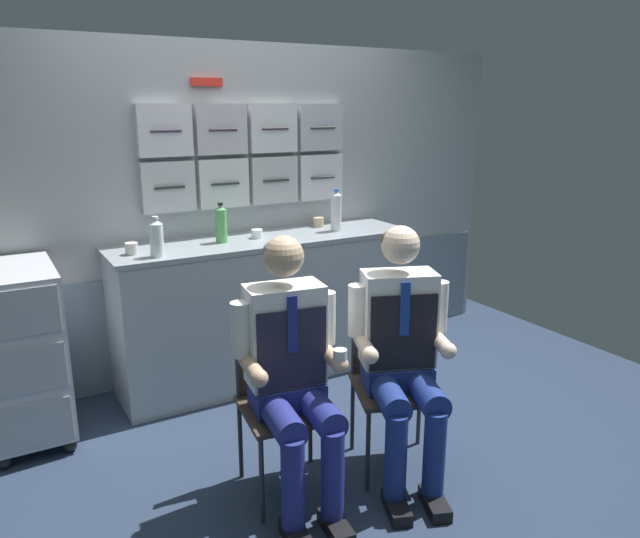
# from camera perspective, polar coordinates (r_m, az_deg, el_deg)

# --- Properties ---
(ground) EXTENTS (4.80, 4.80, 0.04)m
(ground) POSITION_cam_1_polar(r_m,az_deg,el_deg) (3.33, 2.25, -17.12)
(ground) COLOR #243147
(galley_bulkhead) EXTENTS (4.20, 0.14, 2.15)m
(galley_bulkhead) POSITION_cam_1_polar(r_m,az_deg,el_deg) (4.11, -7.76, 5.24)
(galley_bulkhead) COLOR #9BA1A4
(galley_bulkhead) RESTS_ON ground
(galley_counter) EXTENTS (1.98, 0.53, 0.94)m
(galley_counter) POSITION_cam_1_polar(r_m,az_deg,el_deg) (4.03, -5.07, -3.60)
(galley_counter) COLOR #96A0A8
(galley_counter) RESTS_ON ground
(service_trolley) EXTENTS (0.40, 0.65, 0.95)m
(service_trolley) POSITION_cam_1_polar(r_m,az_deg,el_deg) (3.61, -26.20, -6.78)
(service_trolley) COLOR black
(service_trolley) RESTS_ON ground
(folding_chair_left) EXTENTS (0.45, 0.45, 0.83)m
(folding_chair_left) POSITION_cam_1_polar(r_m,az_deg,el_deg) (2.88, -3.74, -10.58)
(folding_chair_left) COLOR #2D2D33
(folding_chair_left) RESTS_ON ground
(crew_member_left) EXTENTS (0.48, 0.62, 1.22)m
(crew_member_left) POSITION_cam_1_polar(r_m,az_deg,el_deg) (2.68, -2.69, -8.96)
(crew_member_left) COLOR black
(crew_member_left) RESTS_ON ground
(folding_chair_center) EXTENTS (0.52, 0.52, 0.83)m
(folding_chair_center) POSITION_cam_1_polar(r_m,az_deg,el_deg) (3.09, 6.77, -8.86)
(folding_chair_center) COLOR #2D2D33
(folding_chair_center) RESTS_ON ground
(crew_member_center) EXTENTS (0.53, 0.66, 1.23)m
(crew_member_center) POSITION_cam_1_polar(r_m,az_deg,el_deg) (2.88, 7.71, -7.23)
(crew_member_center) COLOR black
(crew_member_center) RESTS_ON ground
(water_bottle_short) EXTENTS (0.07, 0.07, 0.25)m
(water_bottle_short) POSITION_cam_1_polar(r_m,az_deg,el_deg) (3.79, -9.27, 4.20)
(water_bottle_short) COLOR #51A458
(water_bottle_short) RESTS_ON galley_counter
(water_bottle_clear) EXTENTS (0.07, 0.07, 0.28)m
(water_bottle_clear) POSITION_cam_1_polar(r_m,az_deg,el_deg) (4.09, 1.52, 5.45)
(water_bottle_clear) COLOR silver
(water_bottle_clear) RESTS_ON galley_counter
(water_bottle_blue_cap) EXTENTS (0.08, 0.08, 0.23)m
(water_bottle_blue_cap) POSITION_cam_1_polar(r_m,az_deg,el_deg) (3.50, -15.09, 2.82)
(water_bottle_blue_cap) COLOR white
(water_bottle_blue_cap) RESTS_ON galley_counter
(coffee_cup_white) EXTENTS (0.07, 0.07, 0.06)m
(coffee_cup_white) POSITION_cam_1_polar(r_m,az_deg,el_deg) (4.25, -0.16, 4.45)
(coffee_cup_white) COLOR tan
(coffee_cup_white) RESTS_ON galley_counter
(coffee_cup_spare) EXTENTS (0.07, 0.07, 0.06)m
(coffee_cup_spare) POSITION_cam_1_polar(r_m,az_deg,el_deg) (3.90, -5.93, 3.34)
(coffee_cup_spare) COLOR white
(coffee_cup_spare) RESTS_ON galley_counter
(espresso_cup_small) EXTENTS (0.07, 0.07, 0.07)m
(espresso_cup_small) POSITION_cam_1_polar(r_m,az_deg,el_deg) (3.60, -17.27, 1.87)
(espresso_cup_small) COLOR silver
(espresso_cup_small) RESTS_ON galley_counter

